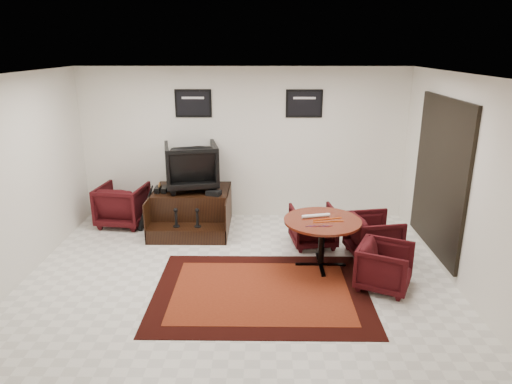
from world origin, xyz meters
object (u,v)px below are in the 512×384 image
table_chair_corner (385,264)px  meeting_table (322,225)px  shine_chair (191,164)px  table_chair_window (374,234)px  shine_podium (192,210)px  table_chair_back (313,224)px  armchair_side (123,203)px

table_chair_corner → meeting_table: bearing=75.5°
shine_chair → meeting_table: 2.74m
shine_chair → table_chair_window: bearing=144.6°
shine_podium → table_chair_corner: 3.61m
shine_podium → meeting_table: 2.63m
shine_podium → table_chair_window: table_chair_window is taller
meeting_table → table_chair_back: 0.82m
table_chair_window → meeting_table: bearing=101.8°
shine_chair → table_chair_window: shine_chair is taller
shine_chair → table_chair_corner: 3.78m
meeting_table → table_chair_corner: bearing=-39.5°
shine_chair → table_chair_window: 3.35m
shine_chair → meeting_table: bearing=130.5°
armchair_side → table_chair_corner: 4.77m
armchair_side → table_chair_back: bearing=173.2°
shine_chair → table_chair_corner: bearing=129.9°
table_chair_window → armchair_side: bearing=62.8°
shine_podium → table_chair_window: (2.98, -1.15, 0.05)m
shine_podium → table_chair_back: 2.22m
armchair_side → table_chair_back: size_ratio=1.16×
table_chair_back → shine_podium: bearing=-27.1°
shine_podium → shine_chair: bearing=90.0°
shine_chair → meeting_table: shine_chair is taller
table_chair_back → table_chair_window: (0.89, -0.42, 0.01)m
meeting_table → shine_podium: bearing=144.9°
shine_podium → shine_chair: (0.00, 0.14, 0.83)m
armchair_side → table_chair_back: 3.49m
meeting_table → table_chair_window: (0.85, 0.35, -0.28)m
shine_podium → table_chair_corner: bearing=-36.4°
shine_podium → shine_chair: 0.85m
meeting_table → table_chair_corner: size_ratio=1.63×
armchair_side → table_chair_back: armchair_side is taller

